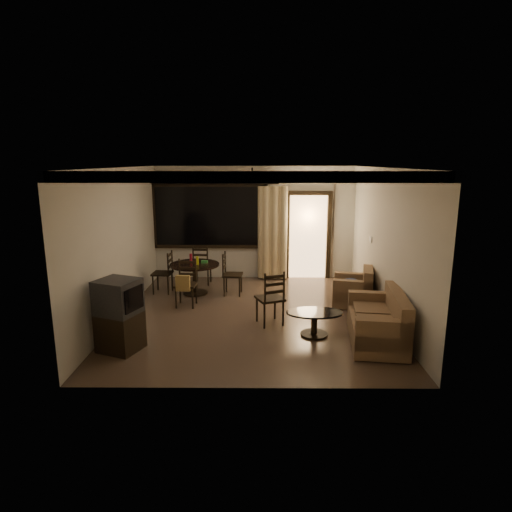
{
  "coord_description": "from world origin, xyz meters",
  "views": [
    {
      "loc": [
        0.13,
        -7.85,
        2.91
      ],
      "look_at": [
        0.07,
        0.2,
        1.12
      ],
      "focal_mm": 30.0,
      "sensor_mm": 36.0,
      "label": 1
    }
  ],
  "objects_px": {
    "sofa": "(380,323)",
    "dining_table": "(195,270)",
    "dining_chair_south": "(186,292)",
    "tv_cabinet": "(119,315)",
    "side_chair": "(270,308)",
    "dining_chair_west": "(163,280)",
    "armchair": "(355,290)",
    "dining_chair_north": "(202,272)",
    "dining_chair_east": "(232,282)",
    "coffee_table": "(314,320)"
  },
  "relations": [
    {
      "from": "sofa",
      "to": "dining_table",
      "type": "bearing_deg",
      "value": 149.82
    },
    {
      "from": "dining_chair_west",
      "to": "side_chair",
      "type": "xyz_separation_m",
      "value": [
        2.37,
        -1.89,
        0.02
      ]
    },
    {
      "from": "dining_chair_east",
      "to": "tv_cabinet",
      "type": "relative_size",
      "value": 0.83
    },
    {
      "from": "dining_table",
      "to": "dining_chair_north",
      "type": "height_order",
      "value": "dining_chair_north"
    },
    {
      "from": "dining_chair_west",
      "to": "dining_chair_north",
      "type": "bearing_deg",
      "value": 136.72
    },
    {
      "from": "dining_chair_north",
      "to": "dining_table",
      "type": "bearing_deg",
      "value": 90.14
    },
    {
      "from": "tv_cabinet",
      "to": "coffee_table",
      "type": "bearing_deg",
      "value": 32.35
    },
    {
      "from": "dining_chair_west",
      "to": "tv_cabinet",
      "type": "relative_size",
      "value": 0.83
    },
    {
      "from": "dining_chair_south",
      "to": "dining_chair_north",
      "type": "relative_size",
      "value": 1.0
    },
    {
      "from": "dining_chair_west",
      "to": "tv_cabinet",
      "type": "xyz_separation_m",
      "value": [
        -0.01,
        -3.0,
        0.29
      ]
    },
    {
      "from": "dining_chair_west",
      "to": "armchair",
      "type": "height_order",
      "value": "dining_chair_west"
    },
    {
      "from": "dining_table",
      "to": "dining_chair_south",
      "type": "xyz_separation_m",
      "value": [
        -0.06,
        -0.86,
        -0.24
      ]
    },
    {
      "from": "dining_chair_east",
      "to": "dining_chair_north",
      "type": "relative_size",
      "value": 1.0
    },
    {
      "from": "dining_table",
      "to": "dining_chair_north",
      "type": "bearing_deg",
      "value": 86.02
    },
    {
      "from": "dining_chair_north",
      "to": "sofa",
      "type": "height_order",
      "value": "dining_chair_north"
    },
    {
      "from": "coffee_table",
      "to": "tv_cabinet",
      "type": "bearing_deg",
      "value": -169.14
    },
    {
      "from": "sofa",
      "to": "side_chair",
      "type": "distance_m",
      "value": 1.95
    },
    {
      "from": "dining_chair_north",
      "to": "sofa",
      "type": "xyz_separation_m",
      "value": [
        3.36,
        -3.42,
        0.05
      ]
    },
    {
      "from": "sofa",
      "to": "side_chair",
      "type": "relative_size",
      "value": 1.62
    },
    {
      "from": "dining_table",
      "to": "side_chair",
      "type": "relative_size",
      "value": 1.08
    },
    {
      "from": "dining_chair_south",
      "to": "side_chair",
      "type": "bearing_deg",
      "value": -25.66
    },
    {
      "from": "armchair",
      "to": "coffee_table",
      "type": "relative_size",
      "value": 0.96
    },
    {
      "from": "dining_chair_north",
      "to": "armchair",
      "type": "xyz_separation_m",
      "value": [
        3.35,
        -1.56,
        0.04
      ]
    },
    {
      "from": "dining_chair_east",
      "to": "armchair",
      "type": "relative_size",
      "value": 1.04
    },
    {
      "from": "dining_table",
      "to": "dining_chair_west",
      "type": "bearing_deg",
      "value": 175.41
    },
    {
      "from": "coffee_table",
      "to": "dining_chair_east",
      "type": "bearing_deg",
      "value": 124.0
    },
    {
      "from": "dining_table",
      "to": "side_chair",
      "type": "bearing_deg",
      "value": -48.21
    },
    {
      "from": "dining_chair_east",
      "to": "armchair",
      "type": "distance_m",
      "value": 2.67
    },
    {
      "from": "dining_chair_east",
      "to": "armchair",
      "type": "xyz_separation_m",
      "value": [
        2.57,
        -0.71,
        0.04
      ]
    },
    {
      "from": "dining_table",
      "to": "dining_chair_east",
      "type": "relative_size",
      "value": 1.15
    },
    {
      "from": "dining_chair_east",
      "to": "armchair",
      "type": "height_order",
      "value": "dining_chair_east"
    },
    {
      "from": "tv_cabinet",
      "to": "dining_chair_south",
      "type": "bearing_deg",
      "value": 93.42
    },
    {
      "from": "tv_cabinet",
      "to": "dining_table",
      "type": "bearing_deg",
      "value": 97.29
    },
    {
      "from": "dining_chair_south",
      "to": "tv_cabinet",
      "type": "height_order",
      "value": "tv_cabinet"
    },
    {
      "from": "dining_chair_north",
      "to": "coffee_table",
      "type": "xyz_separation_m",
      "value": [
        2.32,
        -3.13,
        -0.0
      ]
    },
    {
      "from": "dining_chair_north",
      "to": "dining_chair_west",
      "type": "bearing_deg",
      "value": 46.72
    },
    {
      "from": "side_chair",
      "to": "dining_table",
      "type": "bearing_deg",
      "value": -70.15
    },
    {
      "from": "dining_chair_south",
      "to": "dining_chair_north",
      "type": "xyz_separation_m",
      "value": [
        0.12,
        1.64,
        -0.02
      ]
    },
    {
      "from": "dining_chair_west",
      "to": "side_chair",
      "type": "relative_size",
      "value": 0.94
    },
    {
      "from": "sofa",
      "to": "armchair",
      "type": "xyz_separation_m",
      "value": [
        -0.01,
        1.86,
        -0.01
      ]
    },
    {
      "from": "dining_chair_east",
      "to": "coffee_table",
      "type": "height_order",
      "value": "dining_chair_east"
    },
    {
      "from": "armchair",
      "to": "side_chair",
      "type": "distance_m",
      "value": 2.06
    },
    {
      "from": "armchair",
      "to": "dining_chair_east",
      "type": "bearing_deg",
      "value": 177.18
    },
    {
      "from": "dining_chair_south",
      "to": "tv_cabinet",
      "type": "distance_m",
      "value": 2.21
    },
    {
      "from": "side_chair",
      "to": "dining_chair_south",
      "type": "bearing_deg",
      "value": -51.72
    },
    {
      "from": "coffee_table",
      "to": "dining_chair_south",
      "type": "bearing_deg",
      "value": 148.58
    },
    {
      "from": "dining_chair_east",
      "to": "tv_cabinet",
      "type": "bearing_deg",
      "value": 155.42
    },
    {
      "from": "coffee_table",
      "to": "dining_chair_north",
      "type": "bearing_deg",
      "value": 126.54
    },
    {
      "from": "dining_chair_east",
      "to": "coffee_table",
      "type": "xyz_separation_m",
      "value": [
        1.54,
        -2.28,
        -0.0
      ]
    },
    {
      "from": "sofa",
      "to": "side_chair",
      "type": "xyz_separation_m",
      "value": [
        -1.78,
        0.81,
        -0.03
      ]
    }
  ]
}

